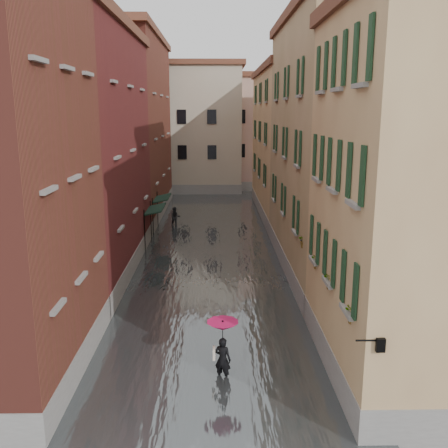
{
  "coord_description": "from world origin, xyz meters",
  "views": [
    {
      "loc": [
        0.35,
        -17.15,
        8.56
      ],
      "look_at": [
        0.76,
        7.33,
        3.0
      ],
      "focal_mm": 40.0,
      "sensor_mm": 36.0,
      "label": 1
    }
  ],
  "objects": [
    {
      "name": "window_planters",
      "position": [
        4.12,
        -0.76,
        3.51
      ],
      "size": [
        0.59,
        8.52,
        0.84
      ],
      "color": "#A05634",
      "rests_on": "ground"
    },
    {
      "name": "floodwater",
      "position": [
        0.0,
        13.0,
        0.1
      ],
      "size": [
        10.0,
        60.0,
        0.2
      ],
      "primitive_type": "cube",
      "color": "#4F5557",
      "rests_on": "ground"
    },
    {
      "name": "building_left_mid",
      "position": [
        -7.0,
        9.0,
        6.25
      ],
      "size": [
        6.0,
        14.0,
        12.5
      ],
      "primitive_type": "cube",
      "color": "#561D1B",
      "rests_on": "ground"
    },
    {
      "name": "building_end_pink",
      "position": [
        6.0,
        40.0,
        6.0
      ],
      "size": [
        10.0,
        9.0,
        12.0
      ],
      "primitive_type": "cube",
      "color": "#A87C76",
      "rests_on": "ground"
    },
    {
      "name": "awning_near",
      "position": [
        -3.49,
        13.66,
        2.47
      ],
      "size": [
        1.09,
        3.05,
        2.8
      ],
      "color": "black",
      "rests_on": "ground"
    },
    {
      "name": "awning_far",
      "position": [
        -3.49,
        17.66,
        2.46
      ],
      "size": [
        1.09,
        2.89,
        2.8
      ],
      "color": "black",
      "rests_on": "ground"
    },
    {
      "name": "ground",
      "position": [
        0.0,
        0.0,
        0.0
      ],
      "size": [
        120.0,
        120.0,
        0.0
      ],
      "primitive_type": "plane",
      "color": "#4F4F51",
      "rests_on": "ground"
    },
    {
      "name": "building_right_far",
      "position": [
        7.0,
        24.0,
        5.75
      ],
      "size": [
        6.0,
        16.0,
        11.5
      ],
      "primitive_type": "cube",
      "color": "#A98157",
      "rests_on": "ground"
    },
    {
      "name": "wall_lantern",
      "position": [
        4.33,
        -6.0,
        3.01
      ],
      "size": [
        0.71,
        0.22,
        0.35
      ],
      "color": "black",
      "rests_on": "ground"
    },
    {
      "name": "building_end_cream",
      "position": [
        -3.0,
        38.0,
        6.5
      ],
      "size": [
        12.0,
        9.0,
        13.0
      ],
      "primitive_type": "cube",
      "color": "#B7A891",
      "rests_on": "ground"
    },
    {
      "name": "pedestrian_main",
      "position": [
        0.55,
        -2.48,
        1.33
      ],
      "size": [
        1.03,
        1.03,
        2.06
      ],
      "color": "black",
      "rests_on": "ground"
    },
    {
      "name": "pedestrian_far",
      "position": [
        -2.69,
        19.42,
        0.77
      ],
      "size": [
        0.85,
        0.72,
        1.55
      ],
      "primitive_type": "imported",
      "rotation": [
        0.0,
        0.0,
        0.19
      ],
      "color": "black",
      "rests_on": "ground"
    },
    {
      "name": "building_right_near",
      "position": [
        7.0,
        -2.0,
        5.75
      ],
      "size": [
        6.0,
        8.0,
        11.5
      ],
      "primitive_type": "cube",
      "color": "#A98157",
      "rests_on": "ground"
    },
    {
      "name": "building_left_far",
      "position": [
        -7.0,
        24.0,
        7.0
      ],
      "size": [
        6.0,
        16.0,
        14.0
      ],
      "primitive_type": "cube",
      "color": "brown",
      "rests_on": "ground"
    },
    {
      "name": "building_right_mid",
      "position": [
        7.0,
        9.0,
        6.5
      ],
      "size": [
        6.0,
        14.0,
        13.0
      ],
      "primitive_type": "cube",
      "color": "tan",
      "rests_on": "ground"
    }
  ]
}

